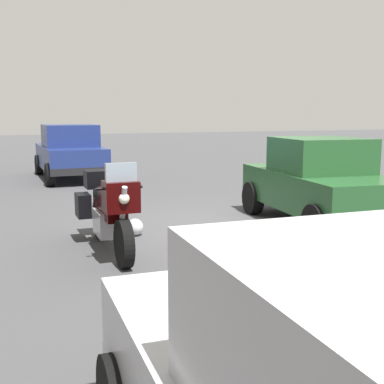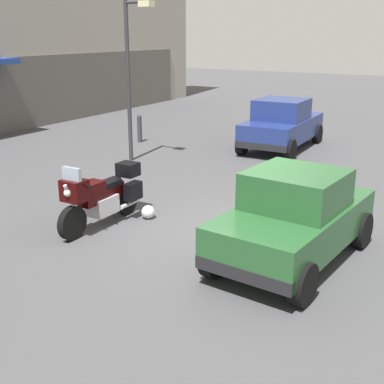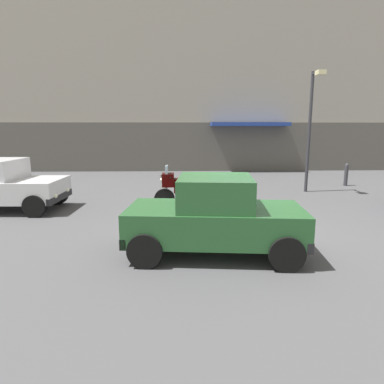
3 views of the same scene
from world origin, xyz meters
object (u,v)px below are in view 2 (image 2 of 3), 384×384
(helmet, at_px, (148,212))
(car_compact_side, at_px, (294,218))
(motorcycle, at_px, (102,195))
(car_hatchback_near, at_px, (282,124))
(streetlamp_curbside, at_px, (132,65))
(bollard_curbside, at_px, (140,127))

(helmet, distance_m, car_compact_side, 3.35)
(helmet, xyz_separation_m, car_compact_side, (-0.43, -3.26, 0.63))
(motorcycle, relative_size, car_hatchback_near, 0.58)
(car_hatchback_near, height_order, car_compact_side, car_hatchback_near)
(car_compact_side, bearing_deg, car_hatchback_near, 27.59)
(motorcycle, xyz_separation_m, car_compact_side, (0.32, -3.82, 0.15))
(motorcycle, xyz_separation_m, car_hatchback_near, (8.37, -0.54, 0.19))
(streetlamp_curbside, bearing_deg, bollard_curbside, 33.05)
(helmet, bearing_deg, car_hatchback_near, 0.13)
(motorcycle, height_order, streetlamp_curbside, streetlamp_curbside)
(car_compact_side, relative_size, streetlamp_curbside, 0.79)
(streetlamp_curbside, relative_size, bollard_curbside, 4.67)
(car_hatchback_near, distance_m, bollard_curbside, 4.88)
(helmet, relative_size, car_compact_side, 0.08)
(helmet, relative_size, car_hatchback_near, 0.07)
(motorcycle, distance_m, streetlamp_curbside, 5.73)
(motorcycle, distance_m, car_compact_side, 3.84)
(motorcycle, bearing_deg, streetlamp_curbside, -150.28)
(car_compact_side, bearing_deg, bollard_curbside, 55.84)
(car_hatchback_near, bearing_deg, streetlamp_curbside, 138.46)
(car_hatchback_near, height_order, streetlamp_curbside, streetlamp_curbside)
(bollard_curbside, bearing_deg, helmet, -142.71)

